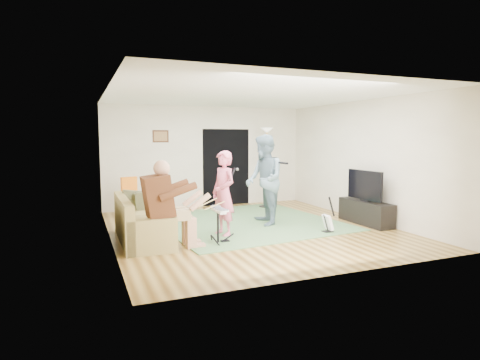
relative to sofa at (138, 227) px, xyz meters
name	(u,v)px	position (x,y,z in m)	size (l,w,h in m)	color
floor	(251,229)	(2.29, 0.17, -0.27)	(6.00, 6.00, 0.00)	brown
walls	(251,163)	(2.29, 0.17, 1.08)	(5.50, 6.00, 2.70)	silver
ceiling	(252,95)	(2.29, 0.17, 2.43)	(6.00, 6.00, 0.00)	white
window_blinds	(108,155)	(-0.46, 0.37, 1.28)	(2.05, 2.05, 0.00)	brown
doorway	(226,167)	(2.84, 3.16, 0.78)	(2.10, 2.10, 0.00)	black
picture_frame	(161,136)	(1.04, 3.16, 1.63)	(0.42, 0.03, 0.32)	#3F2314
area_rug	(245,222)	(2.42, 0.80, -0.26)	(3.71, 3.76, 0.02)	#4C7648
sofa	(138,227)	(0.00, 0.00, 0.00)	(0.82, 1.99, 0.80)	#A39151
drummer	(170,214)	(0.44, -0.65, 0.31)	(0.97, 0.54, 1.49)	#582F18
drum_kit	(218,227)	(1.29, -0.65, 0.01)	(0.35, 0.63, 0.65)	black
singer	(224,193)	(1.58, -0.13, 0.54)	(0.59, 0.39, 1.62)	#DC5F7E
microphone	(233,172)	(1.78, -0.13, 0.94)	(0.06, 0.06, 0.24)	black
guitarist	(264,180)	(2.70, 0.42, 0.70)	(0.94, 0.73, 1.94)	slate
guitar_held	(273,163)	(2.90, 0.42, 1.05)	(0.12, 0.60, 0.26)	white
guitar_spare	(328,222)	(3.56, -0.70, -0.06)	(0.26, 0.23, 0.71)	black
torchiere_lamp	(267,153)	(3.69, 2.37, 1.19)	(0.38, 0.38, 2.13)	black
dining_chair	(133,204)	(0.18, 2.22, 0.07)	(0.52, 0.54, 0.95)	#CBB983
tv_cabinet	(366,212)	(4.79, -0.32, -0.02)	(0.40, 1.40, 0.50)	black
television	(365,185)	(4.74, -0.32, 0.58)	(0.06, 1.05, 0.63)	black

